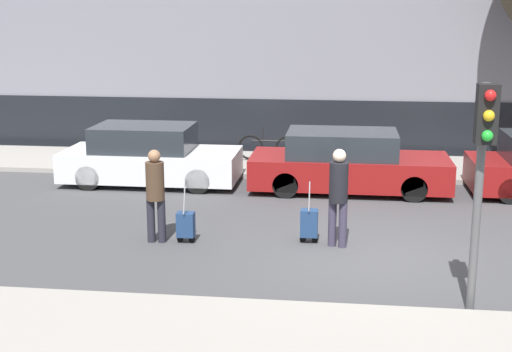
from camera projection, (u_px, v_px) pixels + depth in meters
ground_plane at (369, 255)px, 12.63m from camera, size 80.00×80.00×0.00m
sidewalk_near at (378, 349)px, 9.00m from camera, size 28.00×2.50×0.12m
sidewalk_far at (361, 167)px, 19.38m from camera, size 28.00×3.00×0.12m
parked_car_0 at (149, 157)px, 17.66m from camera, size 4.33×1.87×1.47m
parked_car_1 at (347, 163)px, 16.96m from camera, size 4.69×1.89×1.44m
pedestrian_left at (155, 190)px, 13.10m from camera, size 0.35×0.34×1.76m
trolley_left at (186, 225)px, 13.22m from camera, size 0.34×0.29×1.12m
pedestrian_right at (338, 191)px, 12.84m from camera, size 0.34×0.34×1.82m
trolley_right at (309, 223)px, 13.21m from camera, size 0.34×0.29×1.17m
traffic_light at (483, 152)px, 9.64m from camera, size 0.28×0.47×3.28m
parked_bicycle at (269, 147)px, 19.83m from camera, size 1.77×0.06×0.96m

